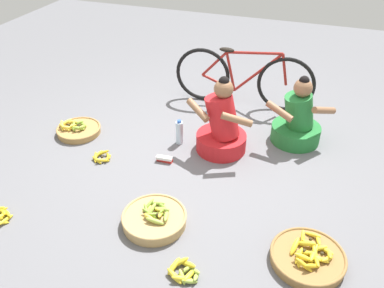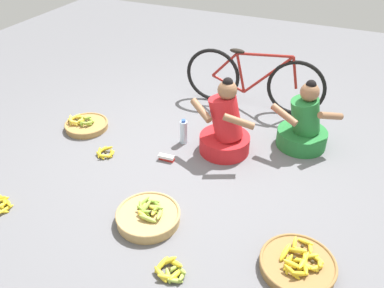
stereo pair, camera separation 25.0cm
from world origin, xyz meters
name	(u,v)px [view 2 (the right image)]	position (x,y,z in m)	size (l,w,h in m)	color
ground_plane	(200,163)	(0.00, 0.00, 0.00)	(10.00, 10.00, 0.00)	slate
vendor_woman_front	(225,129)	(0.15, 0.30, 0.27)	(0.71, 0.52, 0.83)	red
vendor_woman_behind	(304,126)	(0.86, 0.72, 0.24)	(0.70, 0.55, 0.76)	#237233
bicycle_leaning	(253,80)	(0.12, 1.33, 0.36)	(1.70, 0.13, 0.73)	black
banana_basket_back_right	(298,264)	(1.16, -0.91, 0.05)	(0.56, 0.56, 0.15)	olive
banana_basket_back_center	(86,125)	(-1.44, 0.08, 0.05)	(0.49, 0.49, 0.14)	#A87F47
banana_basket_near_vendor	(148,216)	(-0.07, -0.93, 0.06)	(0.54, 0.54, 0.17)	tan
loose_bananas_near_bicycle	(105,153)	(-0.95, -0.27, 0.03)	(0.21, 0.21, 0.08)	gold
loose_bananas_back_left	(170,271)	(0.33, -1.33, 0.03)	(0.27, 0.23, 0.10)	#9EB747
water_bottle	(184,132)	(-0.31, 0.27, 0.13)	(0.08, 0.08, 0.28)	silver
packet_carton_stack	(166,158)	(-0.33, -0.10, 0.03)	(0.16, 0.06, 0.06)	red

